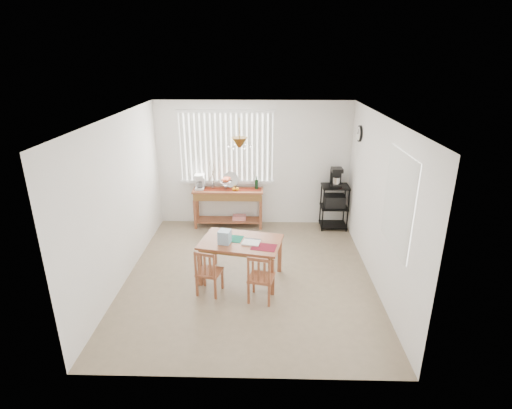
{
  "coord_description": "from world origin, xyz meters",
  "views": [
    {
      "loc": [
        0.26,
        -5.78,
        3.45
      ],
      "look_at": [
        0.1,
        0.55,
        1.05
      ],
      "focal_mm": 28.0,
      "sensor_mm": 36.0,
      "label": 1
    }
  ],
  "objects_px": {
    "cart_items": "(336,177)",
    "chair_left": "(208,272)",
    "wire_cart": "(334,203)",
    "chair_right": "(261,278)",
    "sideboard": "(229,199)",
    "dining_table": "(241,245)"
  },
  "relations": [
    {
      "from": "cart_items",
      "to": "chair_left",
      "type": "xyz_separation_m",
      "value": [
        -2.27,
        -2.55,
        -0.74
      ]
    },
    {
      "from": "sideboard",
      "to": "chair_left",
      "type": "height_order",
      "value": "sideboard"
    },
    {
      "from": "chair_right",
      "to": "chair_left",
      "type": "bearing_deg",
      "value": 168.07
    },
    {
      "from": "wire_cart",
      "to": "chair_right",
      "type": "bearing_deg",
      "value": -118.74
    },
    {
      "from": "dining_table",
      "to": "chair_left",
      "type": "xyz_separation_m",
      "value": [
        -0.46,
        -0.47,
        -0.23
      ]
    },
    {
      "from": "chair_right",
      "to": "sideboard",
      "type": "bearing_deg",
      "value": 104.52
    },
    {
      "from": "wire_cart",
      "to": "cart_items",
      "type": "height_order",
      "value": "cart_items"
    },
    {
      "from": "wire_cart",
      "to": "chair_left",
      "type": "xyz_separation_m",
      "value": [
        -2.27,
        -2.54,
        -0.19
      ]
    },
    {
      "from": "chair_left",
      "to": "dining_table",
      "type": "bearing_deg",
      "value": 45.18
    },
    {
      "from": "cart_items",
      "to": "dining_table",
      "type": "bearing_deg",
      "value": -130.97
    },
    {
      "from": "cart_items",
      "to": "chair_left",
      "type": "distance_m",
      "value": 3.5
    },
    {
      "from": "chair_left",
      "to": "wire_cart",
      "type": "bearing_deg",
      "value": 48.18
    },
    {
      "from": "dining_table",
      "to": "chair_left",
      "type": "distance_m",
      "value": 0.7
    },
    {
      "from": "dining_table",
      "to": "cart_items",
      "type": "bearing_deg",
      "value": 49.03
    },
    {
      "from": "chair_left",
      "to": "chair_right",
      "type": "xyz_separation_m",
      "value": [
        0.79,
        -0.17,
        0.01
      ]
    },
    {
      "from": "cart_items",
      "to": "chair_right",
      "type": "relative_size",
      "value": 0.5
    },
    {
      "from": "cart_items",
      "to": "chair_right",
      "type": "xyz_separation_m",
      "value": [
        -1.49,
        -2.72,
        -0.73
      ]
    },
    {
      "from": "chair_left",
      "to": "chair_right",
      "type": "height_order",
      "value": "chair_right"
    },
    {
      "from": "sideboard",
      "to": "dining_table",
      "type": "relative_size",
      "value": 1.05
    },
    {
      "from": "sideboard",
      "to": "wire_cart",
      "type": "distance_m",
      "value": 2.2
    },
    {
      "from": "cart_items",
      "to": "chair_left",
      "type": "height_order",
      "value": "cart_items"
    },
    {
      "from": "cart_items",
      "to": "chair_left",
      "type": "relative_size",
      "value": 0.51
    }
  ]
}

